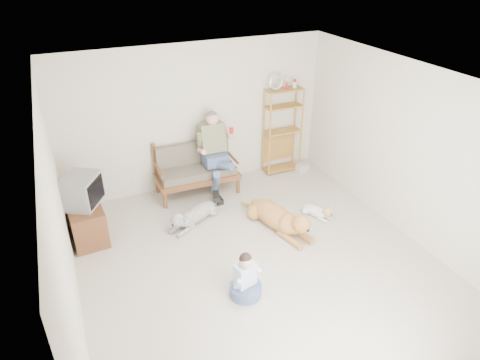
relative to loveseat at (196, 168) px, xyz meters
name	(u,v)px	position (x,y,z in m)	size (l,w,h in m)	color
floor	(260,265)	(0.16, -2.43, -0.49)	(5.50, 5.50, 0.00)	beige
ceiling	(265,85)	(0.16, -2.43, 2.21)	(5.50, 5.50, 0.00)	silver
wall_back	(196,117)	(0.16, 0.32, 0.86)	(5.00, 5.00, 0.00)	beige
wall_front	(414,340)	(0.16, -5.18, 0.86)	(5.00, 5.00, 0.00)	beige
wall_left	(61,230)	(-2.34, -2.43, 0.86)	(5.50, 5.50, 0.00)	beige
wall_right	(410,153)	(2.66, -2.43, 0.86)	(5.50, 5.50, 0.00)	beige
loveseat	(196,168)	(0.00, 0.00, 0.00)	(1.51, 0.73, 0.95)	brown
man	(216,159)	(0.32, -0.25, 0.23)	(0.59, 0.85, 1.37)	#526397
etagere	(282,130)	(1.88, 0.12, 0.40)	(0.77, 0.34, 2.03)	#B8823A
book_stack	(302,167)	(2.27, -0.10, -0.41)	(0.24, 0.17, 0.15)	silver
tv_stand	(86,221)	(-2.06, -0.71, -0.19)	(0.56, 0.93, 0.60)	brown
crt_tv	(82,191)	(-2.03, -0.67, 0.36)	(0.69, 0.73, 0.48)	gray
wall_outlet	(135,181)	(-1.09, 0.31, -0.19)	(0.12, 0.02, 0.08)	silver
golden_retriever	(280,218)	(0.85, -1.73, -0.28)	(0.67, 1.61, 0.50)	#C98F45
shaggy_dog	(193,216)	(-0.40, -1.01, -0.33)	(1.10, 0.74, 0.37)	white
terrier	(318,211)	(1.63, -1.69, -0.38)	(0.38, 0.64, 0.26)	white
child	(245,280)	(-0.28, -2.88, -0.24)	(0.43, 0.43, 0.68)	#526397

